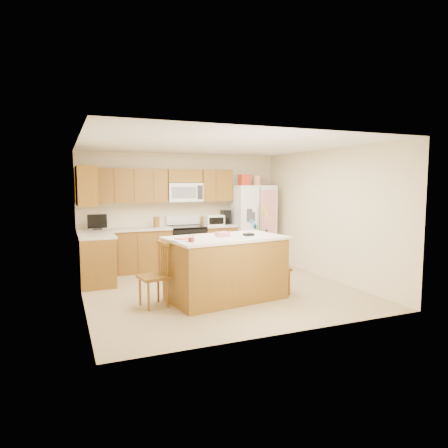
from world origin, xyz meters
name	(u,v)px	position (x,y,z in m)	size (l,w,h in m)	color
ground	(219,289)	(0.00, 0.00, 0.00)	(4.50, 4.50, 0.00)	#9C8051
room_shell	(219,207)	(0.00, 0.00, 1.44)	(4.60, 4.60, 2.52)	beige
cabinetry	(142,229)	(-0.98, 1.79, 0.91)	(3.36, 1.56, 2.15)	#986A1D
stove	(186,246)	(0.00, 1.94, 0.47)	(0.76, 0.65, 1.13)	black
refrigerator	(252,223)	(1.57, 1.87, 0.92)	(0.90, 0.79, 2.04)	white
island	(226,268)	(-0.12, -0.59, 0.51)	(1.97, 1.31, 1.10)	#986A1D
windsor_chair_left	(155,276)	(-1.25, -0.54, 0.46)	(0.47, 0.48, 0.97)	#986A1D
windsor_chair_back	(217,263)	(-0.05, 0.00, 0.46)	(0.42, 0.41, 0.97)	#986A1D
windsor_chair_right	(277,267)	(0.82, -0.59, 0.44)	(0.49, 0.50, 0.93)	#986A1D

